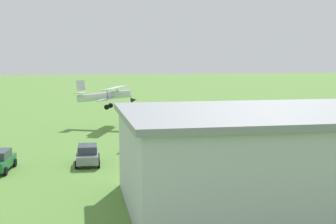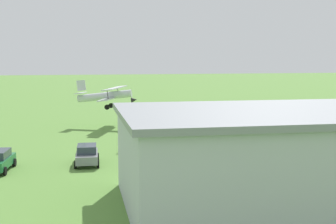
{
  "view_description": "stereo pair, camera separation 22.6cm",
  "coord_description": "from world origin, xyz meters",
  "views": [
    {
      "loc": [
        14.29,
        57.47,
        8.46
      ],
      "look_at": [
        2.93,
        10.95,
        2.94
      ],
      "focal_mm": 48.89,
      "sensor_mm": 36.0,
      "label": 1
    },
    {
      "loc": [
        14.07,
        57.53,
        8.46
      ],
      "look_at": [
        2.93,
        10.95,
        2.94
      ],
      "focal_mm": 48.89,
      "sensor_mm": 36.0,
      "label": 2
    }
  ],
  "objects": [
    {
      "name": "ground_plane",
      "position": [
        0.0,
        0.0,
        0.0
      ],
      "size": [
        400.0,
        400.0,
        0.0
      ],
      "primitive_type": "plane",
      "color": "#568438"
    },
    {
      "name": "biplane",
      "position": [
        8.2,
        0.08,
        3.98
      ],
      "size": [
        7.82,
        8.23,
        3.65
      ],
      "color": "silver"
    },
    {
      "name": "car_grey",
      "position": [
        12.0,
        20.7,
        0.82
      ],
      "size": [
        2.18,
        4.04,
        1.59
      ],
      "color": "slate",
      "rests_on": "ground_plane"
    },
    {
      "name": "person_watching_takeoff",
      "position": [
        8.43,
        16.01,
        0.89
      ],
      "size": [
        0.53,
        0.53,
        1.78
      ],
      "color": "navy",
      "rests_on": "ground_plane"
    },
    {
      "name": "person_at_fence_line",
      "position": [
        5.75,
        19.73,
        0.76
      ],
      "size": [
        0.39,
        0.39,
        1.55
      ],
      "color": "#33723F",
      "rests_on": "ground_plane"
    }
  ]
}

